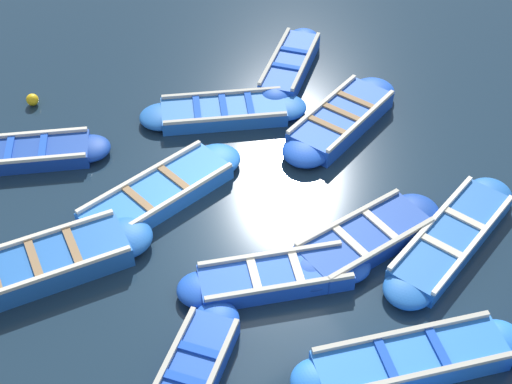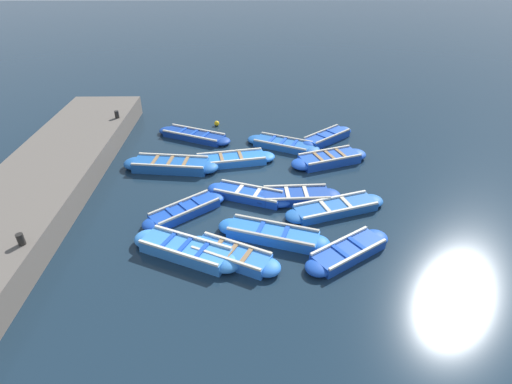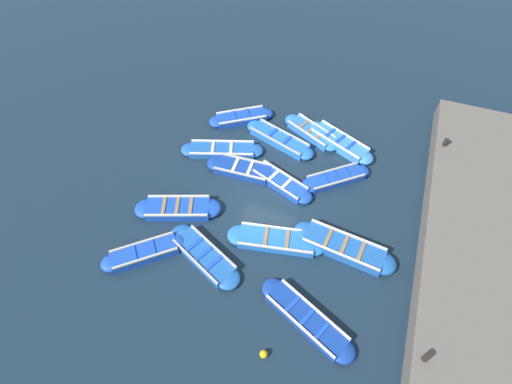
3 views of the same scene
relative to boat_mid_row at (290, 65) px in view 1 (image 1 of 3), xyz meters
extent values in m
plane|color=#162838|center=(-3.41, -4.06, -0.18)|extent=(120.00, 120.00, 0.00)
cube|color=#1947B7|center=(0.00, 0.00, -0.01)|extent=(2.43, 2.23, 0.35)
ellipsoid|color=#1947B7|center=(-0.95, -0.80, -0.01)|extent=(1.08, 1.08, 0.35)
ellipsoid|color=#1947B7|center=(0.95, 0.80, -0.01)|extent=(1.08, 1.08, 0.35)
cube|color=#B2AD9E|center=(0.24, -0.28, 0.20)|extent=(1.91, 1.63, 0.07)
cube|color=#B2AD9E|center=(-0.24, 0.28, 0.20)|extent=(1.91, 1.63, 0.07)
cube|color=#1947B7|center=(-0.27, -0.23, 0.19)|extent=(0.57, 0.64, 0.04)
cube|color=#1947B7|center=(0.27, 0.23, 0.19)|extent=(0.57, 0.64, 0.04)
cube|color=blue|center=(-4.54, -2.22, -0.03)|extent=(3.07, 1.54, 0.31)
ellipsoid|color=blue|center=(-5.98, -2.50, -0.03)|extent=(1.11, 1.09, 0.31)
ellipsoid|color=blue|center=(-3.10, -1.95, -0.03)|extent=(1.11, 1.09, 0.31)
cube|color=beige|center=(-4.45, -2.68, 0.16)|extent=(2.84, 0.62, 0.07)
cube|color=beige|center=(-4.63, -1.77, 0.16)|extent=(2.84, 0.62, 0.07)
cube|color=olive|center=(-4.95, -2.30, 0.15)|extent=(0.30, 0.89, 0.04)
cube|color=olive|center=(-4.13, -2.15, 0.15)|extent=(0.30, 0.89, 0.04)
cube|color=blue|center=(-3.00, -7.50, -0.01)|extent=(3.02, 1.73, 0.35)
ellipsoid|color=blue|center=(-4.38, -7.04, -0.01)|extent=(1.00, 0.99, 0.35)
ellipsoid|color=blue|center=(-1.62, -7.97, -0.01)|extent=(1.00, 0.99, 0.35)
cube|color=#B2AD9E|center=(-3.12, -7.87, 0.20)|extent=(2.73, 0.99, 0.07)
cube|color=#B2AD9E|center=(-2.88, -7.14, 0.20)|extent=(2.73, 0.99, 0.07)
cube|color=#1947B7|center=(-3.39, -7.37, 0.19)|extent=(0.37, 0.75, 0.04)
cube|color=#1947B7|center=(-2.61, -7.64, 0.19)|extent=(0.37, 0.75, 0.04)
ellipsoid|color=#1947B7|center=(-5.05, -5.28, -0.03)|extent=(1.05, 1.05, 0.30)
cube|color=#B2AD9E|center=(-6.24, -5.78, 0.15)|extent=(1.93, 1.59, 0.07)
cube|color=#1947B7|center=(-6.02, -6.06, 0.14)|extent=(0.55, 0.63, 0.04)
cube|color=#1947B7|center=(-5.61, -5.73, 0.14)|extent=(0.55, 0.63, 0.04)
cube|color=navy|center=(-6.46, 0.38, -0.04)|extent=(3.16, 2.10, 0.29)
ellipsoid|color=navy|center=(-5.07, -0.26, -0.04)|extent=(1.12, 1.11, 0.29)
cube|color=beige|center=(-6.63, 0.01, 0.14)|extent=(2.76, 1.34, 0.07)
cube|color=beige|center=(-6.28, 0.75, 0.14)|extent=(2.76, 1.34, 0.07)
cube|color=#1947B7|center=(-6.46, 0.38, 0.13)|extent=(0.46, 0.77, 0.04)
cube|color=#1947B7|center=(-5.87, 0.11, 0.13)|extent=(0.46, 0.77, 0.04)
cube|color=#1E59AD|center=(-2.18, -0.66, -0.04)|extent=(2.80, 2.02, 0.28)
ellipsoid|color=#1E59AD|center=(-3.36, -0.10, -0.04)|extent=(1.24, 1.23, 0.28)
ellipsoid|color=#1E59AD|center=(-0.99, -1.22, -0.04)|extent=(1.24, 1.23, 0.28)
cube|color=#B2AD9E|center=(-2.37, -1.08, 0.14)|extent=(2.36, 1.17, 0.07)
cube|color=#B2AD9E|center=(-1.98, -0.25, 0.14)|extent=(2.36, 1.17, 0.07)
cube|color=#1947B7|center=(-2.68, -0.42, 0.12)|extent=(0.50, 0.85, 0.04)
cube|color=#1947B7|center=(-2.18, -0.66, 0.12)|extent=(0.50, 0.85, 0.04)
cube|color=#1947B7|center=(-1.67, -0.90, 0.12)|extent=(0.50, 0.85, 0.04)
cube|color=#1E59AD|center=(-0.69, -5.98, -0.04)|extent=(3.09, 1.77, 0.29)
ellipsoid|color=#1E59AD|center=(-2.10, -6.45, -0.04)|extent=(1.07, 1.05, 0.29)
ellipsoid|color=#1E59AD|center=(0.71, -5.52, -0.04)|extent=(1.07, 1.05, 0.29)
cube|color=silver|center=(-0.57, -6.37, 0.14)|extent=(2.78, 0.98, 0.07)
cube|color=silver|center=(-0.82, -5.60, 0.14)|extent=(2.78, 0.98, 0.07)
cube|color=beige|center=(-1.09, -6.12, 0.13)|extent=(0.38, 0.79, 0.04)
cube|color=beige|center=(-0.30, -5.85, 0.13)|extent=(0.38, 0.79, 0.04)
cube|color=#1947B7|center=(-0.27, -2.27, 0.00)|extent=(2.77, 1.84, 0.37)
ellipsoid|color=#1947B7|center=(-1.49, -2.71, 0.00)|extent=(1.24, 1.23, 0.37)
ellipsoid|color=#1947B7|center=(0.94, -1.84, 0.00)|extent=(1.24, 1.23, 0.37)
cube|color=beige|center=(-0.11, -2.72, 0.22)|extent=(2.40, 0.93, 0.07)
cube|color=beige|center=(-0.44, -1.83, 0.22)|extent=(2.40, 0.93, 0.07)
cube|color=olive|center=(-0.79, -2.46, 0.20)|extent=(0.44, 0.90, 0.04)
cube|color=olive|center=(-0.27, -2.27, 0.20)|extent=(0.44, 0.90, 0.04)
cube|color=olive|center=(0.24, -2.09, 0.20)|extent=(0.44, 0.90, 0.04)
cube|color=navy|center=(-2.01, -5.20, -0.02)|extent=(2.45, 1.08, 0.32)
ellipsoid|color=navy|center=(-3.21, -5.25, -0.02)|extent=(0.96, 0.93, 0.32)
ellipsoid|color=navy|center=(-0.80, -5.14, -0.02)|extent=(0.96, 0.93, 0.32)
cube|color=#B2AD9E|center=(-1.99, -5.64, 0.17)|extent=(2.36, 0.19, 0.07)
cube|color=#B2AD9E|center=(-2.03, -4.75, 0.17)|extent=(2.36, 0.19, 0.07)
cube|color=beige|center=(-2.35, -5.21, 0.15)|extent=(0.18, 0.86, 0.04)
cube|color=beige|center=(-1.67, -5.18, 0.15)|extent=(0.18, 0.86, 0.04)
cube|color=#1E59AD|center=(-7.06, -2.76, 0.02)|extent=(3.18, 1.39, 0.39)
ellipsoid|color=#1E59AD|center=(-5.53, -2.94, 0.02)|extent=(1.09, 1.06, 0.39)
cube|color=beige|center=(-7.12, -3.23, 0.25)|extent=(3.01, 0.43, 0.07)
cube|color=beige|center=(-7.00, -2.28, 0.25)|extent=(3.01, 0.43, 0.07)
cube|color=olive|center=(-7.06, -2.76, 0.23)|extent=(0.25, 0.92, 0.04)
cube|color=olive|center=(-6.41, -2.83, 0.23)|extent=(0.25, 0.92, 0.04)
cube|color=#1947B7|center=(-3.79, -5.06, -0.03)|extent=(2.64, 1.66, 0.30)
ellipsoid|color=#1947B7|center=(-4.97, -4.61, -0.03)|extent=(0.99, 0.97, 0.30)
ellipsoid|color=#1947B7|center=(-2.62, -5.51, -0.03)|extent=(0.99, 0.97, 0.30)
cube|color=#B2AD9E|center=(-3.92, -5.40, 0.16)|extent=(2.33, 0.96, 0.07)
cube|color=#B2AD9E|center=(-3.66, -4.72, 0.16)|extent=(2.33, 0.96, 0.07)
cube|color=beige|center=(-4.13, -4.94, 0.14)|extent=(0.39, 0.72, 0.04)
cube|color=beige|center=(-3.46, -5.19, 0.14)|extent=(0.39, 0.72, 0.04)
sphere|color=#EAB214|center=(-5.45, 1.97, -0.05)|extent=(0.27, 0.27, 0.27)
camera|label=1|loc=(-8.18, -11.33, 9.09)|focal=50.00mm
camera|label=2|loc=(-3.69, -17.64, 7.96)|focal=28.00mm
camera|label=3|loc=(-6.48, 5.59, 13.34)|focal=28.00mm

